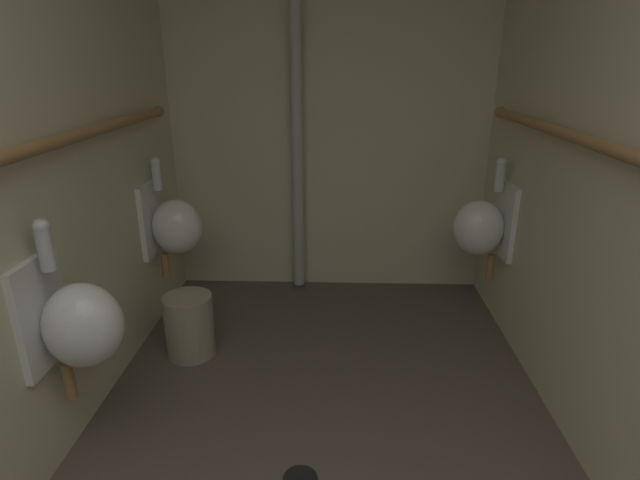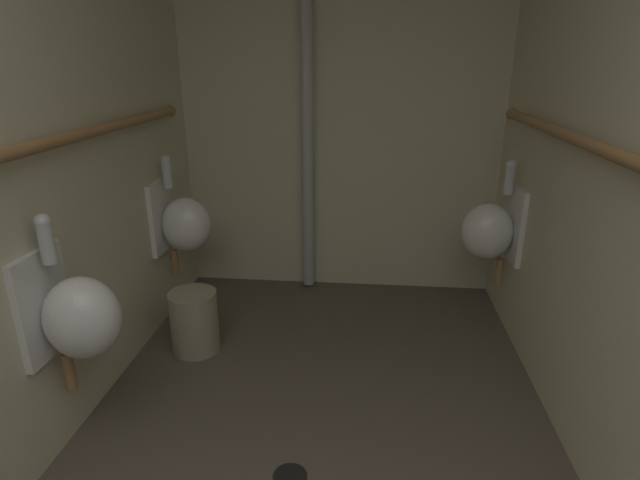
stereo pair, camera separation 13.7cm
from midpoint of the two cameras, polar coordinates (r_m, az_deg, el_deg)
The scene contains 10 objects.
floor at distance 2.30m, azimuth 0.90°, elevation -24.74°, with size 2.26×3.69×0.08m, color brown.
wall_back at distance 3.46m, azimuth 3.57°, elevation 16.33°, with size 2.26×0.06×2.73m, color beige.
urinal_left_mid at distance 2.18m, azimuth -24.22°, elevation -7.83°, with size 0.32×0.30×0.76m.
urinal_left_far at distance 3.17m, azimuth -14.09°, elevation 1.86°, with size 0.32×0.30×0.76m.
urinal_right_mid at distance 3.14m, azimuth 19.98°, elevation 1.07°, with size 0.32×0.30×0.76m.
supply_pipe_left at distance 1.99m, azimuth -29.82°, elevation 8.53°, with size 0.06×2.94×0.06m.
supply_pipe_right at distance 1.87m, azimuth 34.04°, elevation 7.18°, with size 0.06×3.00×0.06m.
standpipe_back_wall at distance 3.37m, azimuth -0.27°, elevation 16.27°, with size 0.08×0.08×2.68m, color #B2B2B2.
floor_drain at distance 2.22m, azimuth -1.48°, elevation -25.24°, with size 0.14×0.14×0.01m, color black.
waste_bin at distance 2.95m, azimuth -12.73°, elevation -9.03°, with size 0.27×0.27×0.36m, color #9E937A.
Camera 2 is at (0.19, 0.15, 1.58)m, focal length 28.30 mm.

